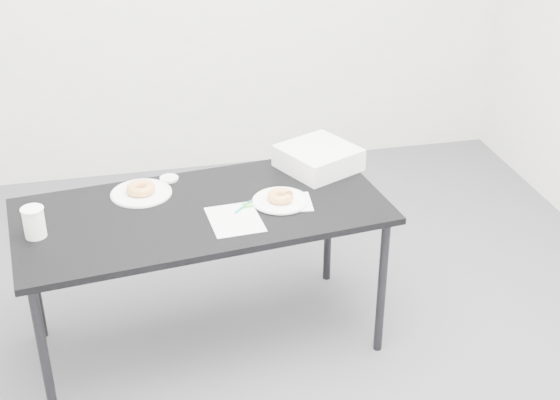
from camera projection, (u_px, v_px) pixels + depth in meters
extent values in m
plane|color=#49494D|center=(254.00, 365.00, 3.35)|extent=(4.00, 4.00, 0.00)
cube|color=black|center=(202.00, 211.00, 3.17)|extent=(1.57, 0.87, 0.03)
cylinder|color=black|center=(45.00, 359.00, 2.89)|extent=(0.04, 0.04, 0.65)
cylinder|color=black|center=(33.00, 275.00, 3.37)|extent=(0.04, 0.04, 0.65)
cylinder|color=black|center=(382.00, 287.00, 3.29)|extent=(0.04, 0.04, 0.65)
cylinder|color=black|center=(328.00, 222.00, 3.78)|extent=(0.04, 0.04, 0.65)
cube|color=silver|center=(235.00, 219.00, 3.08)|extent=(0.22, 0.27, 0.00)
cube|color=green|center=(247.00, 205.00, 3.18)|extent=(0.04, 0.04, 0.00)
cylinder|color=#0B7D74|center=(243.00, 207.00, 3.17)|extent=(0.09, 0.09, 0.01)
cube|color=silver|center=(291.00, 202.00, 3.21)|extent=(0.18, 0.18, 0.00)
cylinder|color=white|center=(281.00, 201.00, 3.21)|extent=(0.23, 0.23, 0.01)
torus|color=#CF8841|center=(281.00, 196.00, 3.20)|extent=(0.13, 0.13, 0.04)
cylinder|color=white|center=(141.00, 193.00, 3.27)|extent=(0.26, 0.26, 0.01)
torus|color=#CF8841|center=(141.00, 188.00, 3.26)|extent=(0.13, 0.13, 0.04)
cylinder|color=white|center=(34.00, 222.00, 2.94)|extent=(0.08, 0.08, 0.12)
cylinder|color=silver|center=(169.00, 178.00, 3.39)|extent=(0.08, 0.08, 0.01)
cube|color=silver|center=(318.00, 158.00, 3.47)|extent=(0.40, 0.40, 0.10)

